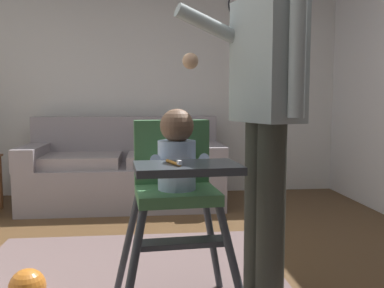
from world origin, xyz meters
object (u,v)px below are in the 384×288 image
adult_standing (265,111)px  wall_clock (244,5)px  toy_ball (27,287)px  high_chair (176,175)px  couch (126,171)px

adult_standing → wall_clock: 2.88m
adult_standing → toy_ball: 1.46m
high_chair → wall_clock: (0.93, 2.75, 1.39)m
couch → adult_standing: adult_standing is taller
high_chair → wall_clock: size_ratio=2.81×
high_chair → adult_standing: size_ratio=0.58×
couch → high_chair: size_ratio=1.92×
high_chair → couch: bearing=-175.8°
couch → high_chair: bearing=8.8°
couch → wall_clock: bearing=110.4°
high_chair → wall_clock: wall_clock is taller
couch → high_chair: high_chair is taller
high_chair → toy_ball: bearing=-110.5°
couch → toy_ball: couch is taller
high_chair → adult_standing: adult_standing is taller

